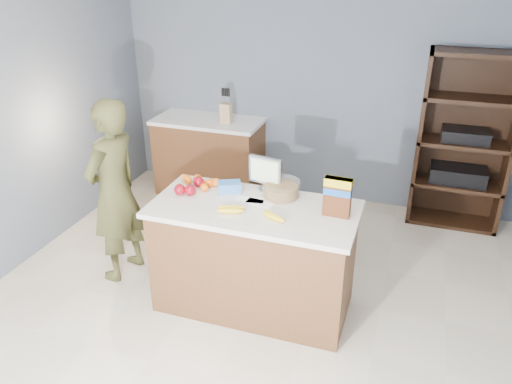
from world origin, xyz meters
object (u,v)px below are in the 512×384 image
(person, at_px, (114,192))
(tv, at_px, (265,172))
(counter_peninsula, at_px, (254,261))
(cereal_box, at_px, (338,194))
(shelving_unit, at_px, (463,144))

(person, relative_size, tv, 5.68)
(counter_peninsula, relative_size, cereal_box, 5.31)
(person, bearing_deg, tv, 108.55)
(shelving_unit, relative_size, tv, 6.38)
(cereal_box, bearing_deg, person, 179.78)
(shelving_unit, bearing_deg, counter_peninsula, -127.11)
(counter_peninsula, bearing_deg, person, 177.03)
(person, height_order, tv, person)
(person, xyz_separation_m, cereal_box, (1.87, -0.01, 0.27))
(person, distance_m, cereal_box, 1.89)
(person, bearing_deg, counter_peninsula, 94.89)
(shelving_unit, height_order, cereal_box, shelving_unit)
(shelving_unit, relative_size, person, 1.12)
(tv, bearing_deg, shelving_unit, 48.27)
(tv, bearing_deg, cereal_box, -21.69)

